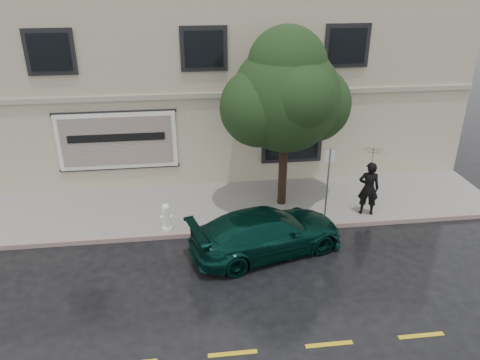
{
  "coord_description": "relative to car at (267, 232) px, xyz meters",
  "views": [
    {
      "loc": [
        -0.8,
        -11.18,
        7.87
      ],
      "look_at": [
        0.88,
        2.2,
        1.55
      ],
      "focal_mm": 35.0,
      "sensor_mm": 36.0,
      "label": 1
    }
  ],
  "objects": [
    {
      "name": "fire_hydrant",
      "position": [
        -2.95,
        1.42,
        -0.08
      ],
      "size": [
        0.37,
        0.34,
        0.89
      ],
      "rotation": [
        0.0,
        0.0,
        -0.22
      ],
      "color": "white",
      "rests_on": "sidewalk"
    },
    {
      "name": "curb",
      "position": [
        -1.45,
        1.12,
        -0.59
      ],
      "size": [
        20.0,
        0.18,
        0.16
      ],
      "primitive_type": "cube",
      "color": "gray",
      "rests_on": "ground"
    },
    {
      "name": "sidewalk",
      "position": [
        -1.45,
        2.87,
        -0.59
      ],
      "size": [
        20.0,
        3.5,
        0.15
      ],
      "primitive_type": "cube",
      "color": "gray",
      "rests_on": "ground"
    },
    {
      "name": "umbrella",
      "position": [
        3.68,
        1.63,
        1.69
      ],
      "size": [
        1.14,
        1.14,
        0.69
      ],
      "primitive_type": "imported",
      "rotation": [
        0.0,
        0.0,
        -0.27
      ],
      "color": "black",
      "rests_on": "pedestrian"
    },
    {
      "name": "pedestrian",
      "position": [
        3.68,
        1.63,
        0.41
      ],
      "size": [
        0.78,
        0.62,
        1.86
      ],
      "primitive_type": "imported",
      "rotation": [
        0.0,
        0.0,
        2.86
      ],
      "color": "black",
      "rests_on": "sidewalk"
    },
    {
      "name": "sign_pole",
      "position": [
        2.16,
        1.32,
        1.0
      ],
      "size": [
        0.31,
        0.05,
        2.52
      ],
      "rotation": [
        0.0,
        0.0,
        -0.1
      ],
      "color": "gray",
      "rests_on": "sidewalk"
    },
    {
      "name": "car",
      "position": [
        0.0,
        0.0,
        0.0
      ],
      "size": [
        4.96,
        3.21,
        1.33
      ],
      "primitive_type": "imported",
      "rotation": [
        0.0,
        0.0,
        1.85
      ],
      "color": "#072C25",
      "rests_on": "ground"
    },
    {
      "name": "building",
      "position": [
        -1.45,
        8.61,
        2.83
      ],
      "size": [
        20.0,
        8.12,
        7.0
      ],
      "color": "beige",
      "rests_on": "ground"
    },
    {
      "name": "billboard",
      "position": [
        -4.65,
        4.54,
        1.39
      ],
      "size": [
        4.3,
        0.16,
        2.2
      ],
      "color": "white",
      "rests_on": "ground"
    },
    {
      "name": "ground",
      "position": [
        -1.45,
        -0.38,
        -0.67
      ],
      "size": [
        90.0,
        90.0,
        0.0
      ],
      "primitive_type": "plane",
      "color": "black",
      "rests_on": "ground"
    },
    {
      "name": "street_tree",
      "position": [
        1.01,
        2.72,
        3.25
      ],
      "size": [
        3.49,
        3.49,
        5.52
      ],
      "color": "black",
      "rests_on": "sidewalk"
    },
    {
      "name": "road_marking",
      "position": [
        -1.45,
        -3.88,
        -0.66
      ],
      "size": [
        19.0,
        0.12,
        0.01
      ],
      "primitive_type": "cube",
      "color": "gold",
      "rests_on": "ground"
    }
  ]
}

